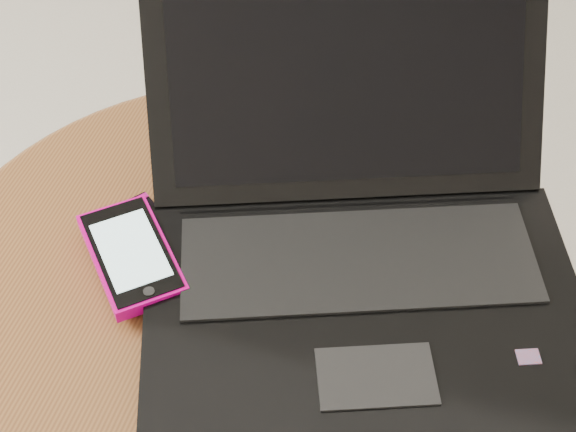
% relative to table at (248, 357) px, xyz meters
% --- Properties ---
extents(table, '(0.63, 0.63, 0.50)m').
position_rel_table_xyz_m(table, '(0.00, 0.00, 0.00)').
color(table, '#572F1A').
rests_on(table, ground).
extents(laptop, '(0.49, 0.50, 0.22)m').
position_rel_table_xyz_m(laptop, '(0.09, 0.05, 0.15)').
color(laptop, black).
rests_on(laptop, table).
extents(phone_black, '(0.13, 0.12, 0.01)m').
position_rel_table_xyz_m(phone_black, '(-0.10, 0.03, 0.11)').
color(phone_black, black).
rests_on(phone_black, table).
extents(phone_pink, '(0.13, 0.14, 0.02)m').
position_rel_table_xyz_m(phone_pink, '(-0.11, -0.00, 0.12)').
color(phone_pink, '#D60081').
rests_on(phone_pink, phone_black).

